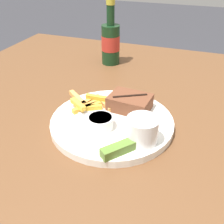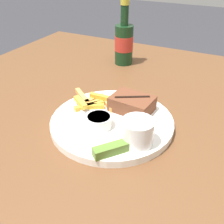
% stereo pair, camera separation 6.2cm
% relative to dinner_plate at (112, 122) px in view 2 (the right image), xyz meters
% --- Properties ---
extents(dining_table, '(1.23, 1.23, 0.77)m').
position_rel_dinner_plate_xyz_m(dining_table, '(0.00, 0.00, -0.09)').
color(dining_table, brown).
rests_on(dining_table, ground_plane).
extents(dinner_plate, '(0.29, 0.29, 0.02)m').
position_rel_dinner_plate_xyz_m(dinner_plate, '(0.00, 0.00, 0.00)').
color(dinner_plate, white).
rests_on(dinner_plate, dining_table).
extents(steak_portion, '(0.11, 0.08, 0.04)m').
position_rel_dinner_plate_xyz_m(steak_portion, '(0.03, 0.06, 0.03)').
color(steak_portion, brown).
rests_on(steak_portion, dinner_plate).
extents(fries_pile, '(0.15, 0.10, 0.02)m').
position_rel_dinner_plate_xyz_m(fries_pile, '(-0.07, 0.04, 0.02)').
color(fries_pile, gold).
rests_on(fries_pile, dinner_plate).
extents(coleslaw_cup, '(0.07, 0.07, 0.06)m').
position_rel_dinner_plate_xyz_m(coleslaw_cup, '(0.09, -0.06, 0.04)').
color(coleslaw_cup, white).
rests_on(coleslaw_cup, dinner_plate).
extents(dipping_sauce_cup, '(0.06, 0.06, 0.03)m').
position_rel_dinner_plate_xyz_m(dipping_sauce_cup, '(-0.01, -0.04, 0.02)').
color(dipping_sauce_cup, silver).
rests_on(dipping_sauce_cup, dinner_plate).
extents(pickle_spear, '(0.06, 0.07, 0.02)m').
position_rel_dinner_plate_xyz_m(pickle_spear, '(0.05, -0.11, 0.02)').
color(pickle_spear, '#567A2D').
rests_on(pickle_spear, dinner_plate).
extents(fork_utensil, '(0.13, 0.02, 0.00)m').
position_rel_dinner_plate_xyz_m(fork_utensil, '(-0.08, -0.00, 0.01)').
color(fork_utensil, '#B7B7BC').
rests_on(fork_utensil, dinner_plate).
extents(beer_bottle, '(0.07, 0.07, 0.22)m').
position_rel_dinner_plate_xyz_m(beer_bottle, '(-0.14, 0.38, 0.07)').
color(beer_bottle, '#143319').
rests_on(beer_bottle, dining_table).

